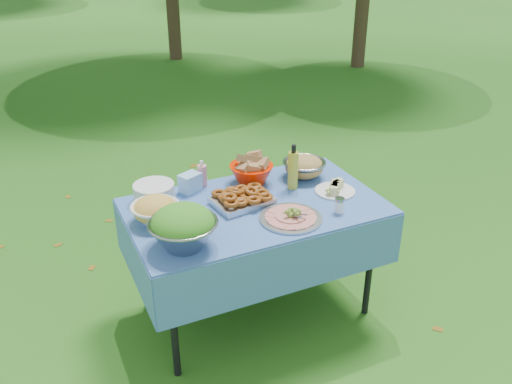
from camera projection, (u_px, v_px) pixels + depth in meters
ground at (255, 309)px, 3.48m from camera, size 80.00×80.00×0.00m
picnic_table at (255, 260)px, 3.31m from camera, size 1.46×0.86×0.76m
salad_bowl at (183, 227)px, 2.69m from camera, size 0.46×0.46×0.23m
pasta_bowl_white at (155, 209)px, 2.94m from camera, size 0.30×0.30×0.15m
plate_stack at (154, 192)px, 3.16m from camera, size 0.29×0.29×0.11m
wipes_box at (190, 183)px, 3.27m from camera, size 0.15×0.13×0.11m
sanitizer_bottle at (202, 173)px, 3.32m from camera, size 0.08×0.08×0.17m
bread_bowl at (251, 169)px, 3.36m from camera, size 0.35×0.35×0.18m
pasta_bowl_steel at (304, 166)px, 3.45m from camera, size 0.30×0.30×0.14m
fried_tray at (242, 198)px, 3.13m from camera, size 0.36×0.28×0.08m
charcuterie_platter at (291, 213)px, 2.97m from camera, size 0.44×0.44×0.08m
oil_bottle at (293, 167)px, 3.27m from camera, size 0.07×0.07×0.28m
cheese_plate at (335, 187)px, 3.27m from camera, size 0.28×0.28×0.07m
shaker at (339, 205)px, 3.04m from camera, size 0.07×0.07×0.09m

